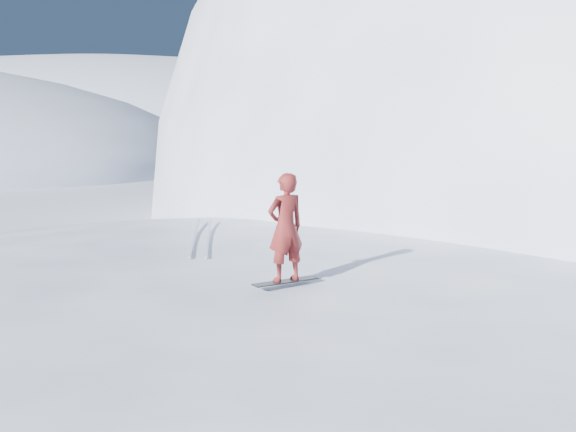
% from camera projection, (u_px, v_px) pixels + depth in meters
% --- Properties ---
extents(ground, '(400.00, 400.00, 0.00)m').
position_uv_depth(ground, '(251.00, 385.00, 13.16)').
color(ground, white).
rests_on(ground, ground).
extents(near_ridge, '(36.00, 28.00, 4.80)m').
position_uv_depth(near_ridge, '(303.00, 338.00, 16.08)').
color(near_ridge, white).
rests_on(near_ridge, ground).
extents(peak_shoulder, '(28.00, 24.00, 18.00)m').
position_uv_depth(peak_shoulder, '(487.00, 230.00, 32.50)').
color(peak_shoulder, white).
rests_on(peak_shoulder, ground).
extents(far_ridge_c, '(140.00, 90.00, 36.00)m').
position_uv_depth(far_ridge_c, '(103.00, 152.00, 123.72)').
color(far_ridge_c, white).
rests_on(far_ridge_c, ground).
extents(wind_bumps, '(16.00, 14.40, 1.00)m').
position_uv_depth(wind_bumps, '(237.00, 349.00, 15.28)').
color(wind_bumps, white).
rests_on(wind_bumps, ground).
extents(snowboard, '(1.24, 0.95, 0.02)m').
position_uv_depth(snowboard, '(286.00, 281.00, 11.96)').
color(snowboard, black).
rests_on(snowboard, near_ridge).
extents(snowboarder, '(0.88, 0.81, 2.01)m').
position_uv_depth(snowboarder, '(286.00, 227.00, 11.81)').
color(snowboarder, maroon).
rests_on(snowboarder, snowboard).
extents(board_tracks, '(1.29, 5.95, 0.04)m').
position_uv_depth(board_tracks, '(202.00, 234.00, 17.07)').
color(board_tracks, silver).
rests_on(board_tracks, ground).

